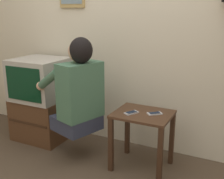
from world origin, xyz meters
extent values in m
cube|color=beige|center=(0.00, 1.23, 1.27)|extent=(6.80, 0.05, 2.55)
cube|color=#422819|center=(0.35, 0.80, 0.52)|extent=(0.50, 0.42, 0.02)
cube|color=#382215|center=(0.13, 0.61, 0.25)|extent=(0.04, 0.04, 0.51)
cube|color=#382215|center=(0.58, 0.61, 0.25)|extent=(0.04, 0.04, 0.51)
cube|color=#382215|center=(0.13, 0.98, 0.25)|extent=(0.04, 0.04, 0.51)
cube|color=#382215|center=(0.58, 0.98, 0.25)|extent=(0.04, 0.04, 0.51)
cube|color=#2D3347|center=(-0.27, 0.69, 0.37)|extent=(0.46, 0.47, 0.14)
cube|color=#426B51|center=(-0.21, 0.66, 0.70)|extent=(0.33, 0.44, 0.52)
sphere|color=tan|center=(-0.21, 0.66, 1.05)|extent=(0.20, 0.20, 0.20)
ellipsoid|color=black|center=(-0.18, 0.66, 1.07)|extent=(0.25, 0.26, 0.23)
cylinder|color=#426B51|center=(-0.50, 0.58, 0.79)|extent=(0.33, 0.17, 0.24)
cylinder|color=#426B51|center=(-0.39, 0.90, 0.79)|extent=(0.33, 0.17, 0.24)
sphere|color=tan|center=(-0.63, 0.63, 0.70)|extent=(0.09, 0.09, 0.09)
sphere|color=tan|center=(-0.53, 0.95, 0.70)|extent=(0.09, 0.09, 0.09)
cube|color=#51331E|center=(-0.88, 0.90, 0.23)|extent=(0.57, 0.48, 0.46)
cube|color=#392315|center=(-0.88, 0.65, 0.26)|extent=(0.51, 0.01, 0.02)
cube|color=#ADA89E|center=(-0.87, 0.89, 0.69)|extent=(0.54, 0.51, 0.44)
cube|color=black|center=(-0.87, 0.64, 0.69)|extent=(0.44, 0.01, 0.35)
cube|color=silver|center=(0.27, 0.74, 0.54)|extent=(0.11, 0.14, 0.01)
cube|color=black|center=(0.27, 0.74, 0.54)|extent=(0.09, 0.11, 0.00)
cube|color=silver|center=(0.45, 0.82, 0.54)|extent=(0.13, 0.13, 0.01)
cube|color=black|center=(0.45, 0.82, 0.54)|extent=(0.11, 0.10, 0.00)
camera|label=1|loc=(1.15, -1.40, 1.40)|focal=45.00mm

